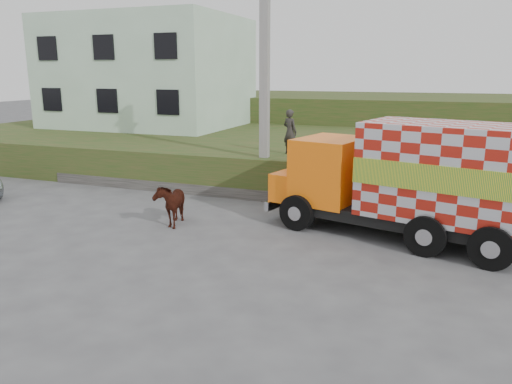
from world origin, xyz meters
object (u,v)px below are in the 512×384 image
at_px(pedestrian, 290,132).
at_px(cow, 171,203).
at_px(cargo_truck, 412,180).
at_px(utility_pole, 265,85).

bearing_deg(pedestrian, cow, 92.30).
xyz_separation_m(cargo_truck, pedestrian, (-4.71, 4.06, 0.66)).
distance_m(cargo_truck, cow, 7.03).
distance_m(utility_pole, cow, 5.57).
xyz_separation_m(utility_pole, pedestrian, (0.63, 1.08, -1.74)).
distance_m(cargo_truck, pedestrian, 6.25).
height_order(utility_pole, cargo_truck, utility_pole).
bearing_deg(utility_pole, cow, -110.32).
xyz_separation_m(cow, pedestrian, (2.16, 5.20, 1.67)).
height_order(utility_pole, pedestrian, utility_pole).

